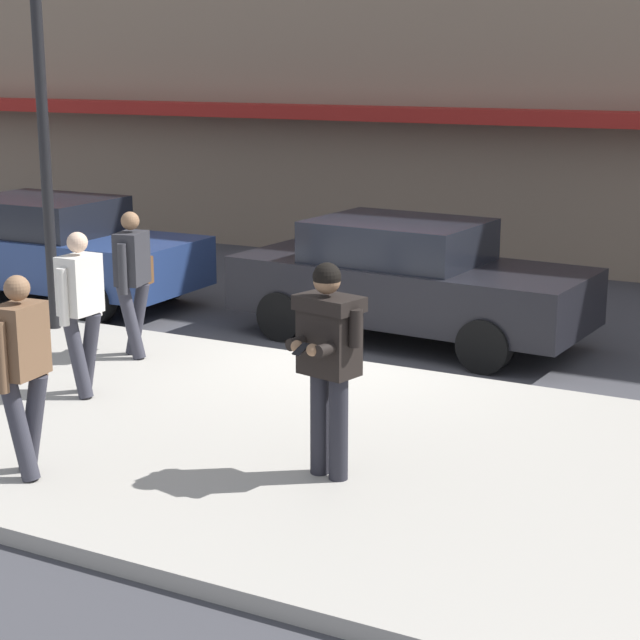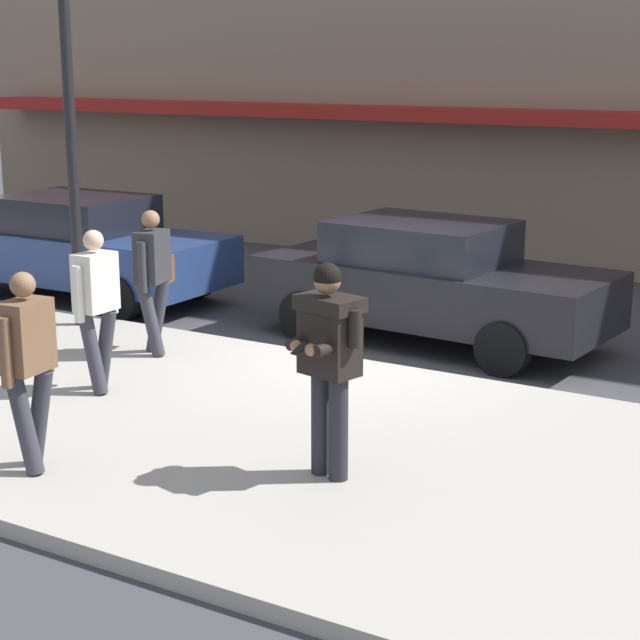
% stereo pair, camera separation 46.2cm
% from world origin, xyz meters
% --- Properties ---
extents(ground_plane, '(80.00, 80.00, 0.00)m').
position_xyz_m(ground_plane, '(0.00, 0.00, 0.00)').
color(ground_plane, '#3D3D42').
extents(sidewalk, '(32.00, 5.30, 0.14)m').
position_xyz_m(sidewalk, '(1.00, -2.85, 0.07)').
color(sidewalk, '#A8A399').
rests_on(sidewalk, ground).
extents(curb_paint_line, '(28.00, 0.12, 0.01)m').
position_xyz_m(curb_paint_line, '(1.00, 0.05, 0.00)').
color(curb_paint_line, silver).
rests_on(curb_paint_line, ground).
extents(parked_sedan_near, '(4.52, 1.98, 1.54)m').
position_xyz_m(parked_sedan_near, '(-5.36, 1.02, 0.79)').
color(parked_sedan_near, navy).
rests_on(parked_sedan_near, ground).
extents(parked_sedan_mid, '(4.61, 2.16, 1.54)m').
position_xyz_m(parked_sedan_mid, '(0.18, 1.40, 0.79)').
color(parked_sedan_mid, black).
rests_on(parked_sedan_mid, ground).
extents(man_texting_on_phone, '(0.64, 0.63, 1.81)m').
position_xyz_m(man_texting_on_phone, '(1.59, -3.48, 1.25)').
color(man_texting_on_phone, '#23232B').
rests_on(man_texting_on_phone, sidewalk).
extents(pedestrian_in_light_coat, '(0.33, 0.60, 1.70)m').
position_xyz_m(pedestrian_in_light_coat, '(-1.65, -2.68, 1.11)').
color(pedestrian_in_light_coat, '#33333D').
rests_on(pedestrian_in_light_coat, sidewalk).
extents(pedestrian_with_bag, '(0.39, 0.72, 1.70)m').
position_xyz_m(pedestrian_with_bag, '(-2.10, -1.24, 1.11)').
color(pedestrian_with_bag, '#33333D').
rests_on(pedestrian_with_bag, sidewalk).
extents(pedestrian_dark_coat, '(0.35, 0.60, 1.70)m').
position_xyz_m(pedestrian_dark_coat, '(-0.61, -4.62, 1.11)').
color(pedestrian_dark_coat, '#33333D').
rests_on(pedestrian_dark_coat, sidewalk).
extents(street_lamp_post, '(0.36, 0.36, 4.88)m').
position_xyz_m(street_lamp_post, '(-3.85, -0.65, 3.14)').
color(street_lamp_post, black).
rests_on(street_lamp_post, sidewalk).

